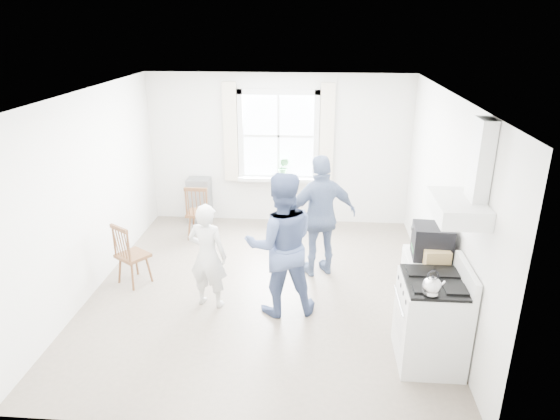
% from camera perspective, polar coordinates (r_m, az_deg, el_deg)
% --- Properties ---
extents(room_shell, '(4.62, 5.12, 2.64)m').
position_cam_1_polar(room_shell, '(6.29, -2.03, 1.35)').
color(room_shell, '#796C5D').
rests_on(room_shell, ground).
extents(window_assembly, '(1.88, 0.24, 1.70)m').
position_cam_1_polar(window_assembly, '(8.58, -0.19, 7.84)').
color(window_assembly, white).
rests_on(window_assembly, room_shell).
extents(range_hood, '(0.45, 0.76, 0.94)m').
position_cam_1_polar(range_hood, '(4.97, 20.43, 1.96)').
color(range_hood, silver).
rests_on(range_hood, room_shell).
extents(shelf_unit, '(0.40, 0.30, 0.80)m').
position_cam_1_polar(shelf_unit, '(8.99, -9.17, 1.13)').
color(shelf_unit, slate).
rests_on(shelf_unit, ground).
extents(gas_stove, '(0.68, 0.76, 1.12)m').
position_cam_1_polar(gas_stove, '(5.53, 16.92, -11.99)').
color(gas_stove, silver).
rests_on(gas_stove, ground).
extents(kettle, '(0.18, 0.18, 0.26)m').
position_cam_1_polar(kettle, '(5.00, 16.96, -8.34)').
color(kettle, silver).
rests_on(kettle, gas_stove).
extents(low_cabinet, '(0.50, 0.55, 0.90)m').
position_cam_1_polar(low_cabinet, '(6.15, 16.24, -8.73)').
color(low_cabinet, silver).
rests_on(low_cabinet, ground).
extents(stereo_stack, '(0.45, 0.40, 0.38)m').
position_cam_1_polar(stereo_stack, '(5.83, 17.01, -3.47)').
color(stereo_stack, black).
rests_on(stereo_stack, low_cabinet).
extents(cardboard_box, '(0.29, 0.22, 0.18)m').
position_cam_1_polar(cardboard_box, '(5.71, 17.43, -5.16)').
color(cardboard_box, '#A68750').
rests_on(cardboard_box, low_cabinet).
extents(windsor_chair_a, '(0.39, 0.39, 0.93)m').
position_cam_1_polar(windsor_chair_a, '(8.19, -9.40, 0.33)').
color(windsor_chair_a, '#4E2E19').
rests_on(windsor_chair_a, ground).
extents(windsor_chair_b, '(0.52, 0.51, 0.89)m').
position_cam_1_polar(windsor_chair_b, '(6.99, -17.22, -4.25)').
color(windsor_chair_b, '#4E2E19').
rests_on(windsor_chair_b, ground).
extents(person_left, '(0.59, 0.59, 1.37)m').
position_cam_1_polar(person_left, '(6.23, -8.27, -5.21)').
color(person_left, silver).
rests_on(person_left, ground).
extents(person_mid, '(1.04, 1.04, 1.79)m').
position_cam_1_polar(person_mid, '(5.96, 0.10, -3.98)').
color(person_mid, '#43537E').
rests_on(person_mid, ground).
extents(person_right, '(1.31, 1.31, 1.73)m').
position_cam_1_polar(person_right, '(6.90, 4.74, -0.74)').
color(person_right, navy).
rests_on(person_right, ground).
extents(potted_plant, '(0.25, 0.25, 0.35)m').
position_cam_1_polar(potted_plant, '(8.60, 0.42, 4.87)').
color(potted_plant, '#316F39').
rests_on(potted_plant, window_assembly).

